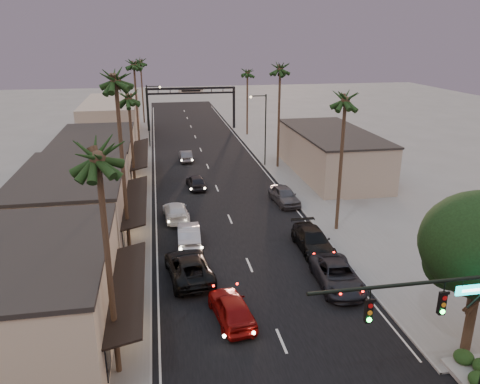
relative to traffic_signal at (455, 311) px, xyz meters
name	(u,v)px	position (x,y,z in m)	size (l,w,h in m)	color
ground	(214,180)	(-5.69, 36.00, -5.08)	(200.00, 200.00, 0.00)	slate
road	(209,168)	(-5.69, 41.00, -5.08)	(14.00, 120.00, 0.02)	black
sidewalk_left	(133,157)	(-15.19, 48.00, -5.02)	(5.00, 92.00, 0.12)	slate
sidewalk_right	(269,151)	(3.81, 48.00, -5.02)	(5.00, 92.00, 0.12)	slate
storefront_near	(32,301)	(-18.69, 8.00, -2.33)	(8.00, 12.00, 5.50)	#C3B295
storefront_mid	(74,207)	(-18.69, 22.00, -2.33)	(8.00, 14.00, 5.50)	gray
storefront_far	(96,160)	(-18.69, 38.00, -2.58)	(8.00, 16.00, 5.00)	#C3B295
storefront_dist	(112,120)	(-18.69, 61.00, -2.08)	(8.00, 20.00, 6.00)	gray
building_right	(331,154)	(8.31, 36.00, -2.58)	(8.00, 18.00, 5.00)	gray
traffic_signal	(455,311)	(0.00, 0.00, 0.00)	(8.51, 0.22, 7.80)	black
planter	(475,378)	(2.91, 1.50, -5.08)	(2.20, 2.60, 0.24)	gray
arch	(191,98)	(-5.69, 66.00, 0.45)	(15.20, 0.40, 7.27)	black
streetlight_right	(263,124)	(1.23, 41.00, 0.25)	(2.13, 0.30, 9.00)	black
streetlight_left	(150,111)	(-12.61, 54.00, 0.25)	(2.13, 0.30, 9.00)	black
palm_la	(97,148)	(-14.29, 5.00, 6.36)	(3.20, 3.20, 13.20)	#38281C
palm_lb	(115,75)	(-14.29, 18.00, 8.30)	(3.20, 3.20, 15.20)	#38281C
palm_lc	(128,94)	(-14.29, 32.00, 5.39)	(3.20, 3.20, 12.20)	#38281C
palm_ld	(134,61)	(-14.29, 51.00, 7.33)	(3.20, 3.20, 14.20)	#38281C
palm_ra	(346,95)	(2.91, 20.00, 6.36)	(3.20, 3.20, 13.20)	#38281C
palm_rb	(280,65)	(2.91, 40.00, 7.33)	(3.20, 3.20, 14.20)	#38281C
palm_rc	(247,70)	(2.91, 60.00, 5.39)	(3.20, 3.20, 12.20)	#38281C
palm_far	(140,60)	(-13.99, 74.00, 6.36)	(3.20, 3.20, 13.20)	#38281C
oncoming_red	(232,308)	(-8.06, 8.44, -4.25)	(1.95, 4.85, 1.65)	maroon
oncoming_pickup	(189,267)	(-10.14, 13.94, -4.24)	(2.78, 6.02, 1.67)	black
oncoming_silver	(189,234)	(-9.73, 19.44, -4.27)	(1.72, 4.93, 1.63)	#A2A2A8
oncoming_white	(176,211)	(-10.49, 24.94, -4.34)	(2.07, 5.09, 1.48)	silver
oncoming_dgrey	(196,182)	(-7.91, 33.47, -4.34)	(1.76, 4.38, 1.49)	black
oncoming_grey_far	(186,156)	(-8.21, 45.14, -4.37)	(1.50, 4.29, 1.41)	#4C4C51
curbside_near	(337,275)	(-0.53, 11.07, -4.29)	(2.62, 5.69, 1.58)	black
curbside_black	(313,240)	(-0.37, 16.57, -4.25)	(2.32, 5.70, 1.65)	black
curbside_grey	(284,195)	(0.24, 27.14, -4.23)	(2.01, 4.99, 1.70)	#414145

